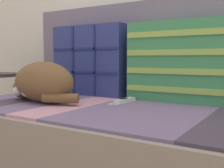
{
  "coord_description": "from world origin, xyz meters",
  "views": [
    {
      "loc": [
        0.56,
        -0.98,
        0.63
      ],
      "look_at": [
        -0.06,
        0.03,
        0.53
      ],
      "focal_mm": 45.0,
      "sensor_mm": 36.0,
      "label": 1
    }
  ],
  "objects_px": {
    "throw_pillow_quilted": "(91,60)",
    "game_remote_near": "(124,101)",
    "throw_pillow_striped": "(177,62)",
    "couch": "(133,154)",
    "sleeping_cat": "(41,83)"
  },
  "relations": [
    {
      "from": "throw_pillow_quilted",
      "to": "game_remote_near",
      "type": "distance_m",
      "value": 0.4
    },
    {
      "from": "game_remote_near",
      "to": "throw_pillow_quilted",
      "type": "bearing_deg",
      "value": 152.31
    },
    {
      "from": "throw_pillow_quilted",
      "to": "throw_pillow_striped",
      "type": "bearing_deg",
      "value": -0.06
    },
    {
      "from": "couch",
      "to": "sleeping_cat",
      "type": "height_order",
      "value": "sleeping_cat"
    },
    {
      "from": "couch",
      "to": "throw_pillow_striped",
      "type": "relative_size",
      "value": 3.65
    },
    {
      "from": "game_remote_near",
      "to": "couch",
      "type": "bearing_deg",
      "value": -37.34
    },
    {
      "from": "couch",
      "to": "sleeping_cat",
      "type": "bearing_deg",
      "value": -164.01
    },
    {
      "from": "throw_pillow_quilted",
      "to": "sleeping_cat",
      "type": "height_order",
      "value": "throw_pillow_quilted"
    },
    {
      "from": "throw_pillow_striped",
      "to": "couch",
      "type": "bearing_deg",
      "value": -115.57
    },
    {
      "from": "couch",
      "to": "sleeping_cat",
      "type": "relative_size",
      "value": 4.08
    },
    {
      "from": "throw_pillow_striped",
      "to": "sleeping_cat",
      "type": "height_order",
      "value": "throw_pillow_striped"
    },
    {
      "from": "throw_pillow_striped",
      "to": "sleeping_cat",
      "type": "relative_size",
      "value": 1.12
    },
    {
      "from": "couch",
      "to": "game_remote_near",
      "type": "relative_size",
      "value": 9.28
    },
    {
      "from": "sleeping_cat",
      "to": "game_remote_near",
      "type": "height_order",
      "value": "sleeping_cat"
    },
    {
      "from": "couch",
      "to": "throw_pillow_striped",
      "type": "height_order",
      "value": "throw_pillow_striped"
    }
  ]
}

